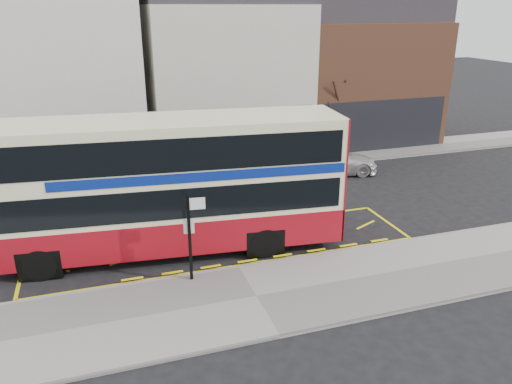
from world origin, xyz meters
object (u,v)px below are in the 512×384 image
object	(u,v)px
bus_stop_post	(191,229)
street_tree_right	(329,89)
car_grey	(118,178)
double_decker_bus	(169,184)
car_white	(330,160)

from	to	relation	value
bus_stop_post	street_tree_right	size ratio (longest dim) A/B	0.50
car_grey	bus_stop_post	bearing A→B (deg)	-170.24
double_decker_bus	bus_stop_post	distance (m)	2.65
car_grey	car_white	size ratio (longest dim) A/B	0.81
car_white	bus_stop_post	bearing A→B (deg)	148.33
car_grey	car_white	xyz separation A→B (m)	(10.94, -0.65, 0.06)
bus_stop_post	car_white	xyz separation A→B (m)	(9.22, 8.94, -1.17)
car_white	car_grey	bearing A→B (deg)	100.83
street_tree_right	car_grey	bearing A→B (deg)	-167.50
car_grey	car_white	bearing A→B (deg)	-93.81
street_tree_right	bus_stop_post	bearing A→B (deg)	-130.79
car_white	street_tree_right	size ratio (longest dim) A/B	0.87
bus_stop_post	street_tree_right	xyz separation A→B (m)	(10.63, 12.32, 2.03)
bus_stop_post	double_decker_bus	bearing A→B (deg)	101.61
car_white	street_tree_right	bearing A→B (deg)	-8.45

